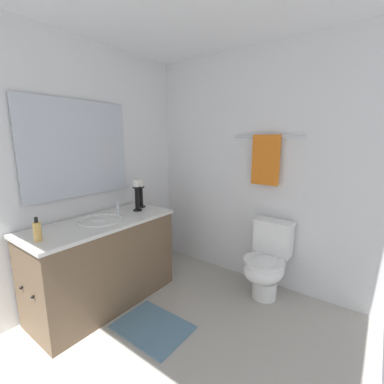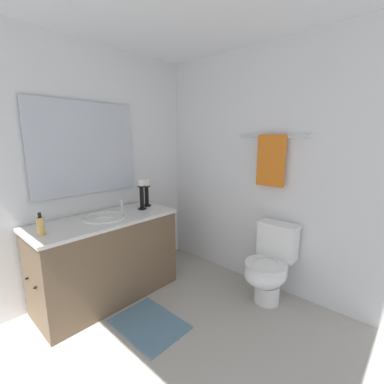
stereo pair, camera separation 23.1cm
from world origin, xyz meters
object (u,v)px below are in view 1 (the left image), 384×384
object	(u,v)px
sink_basin	(102,225)
towel_near_vanity	(266,160)
soap_bottle	(37,231)
towel_bar	(268,137)
toilet	(266,262)
bath_mat	(153,327)
vanity_cabinet	(104,262)
candle_holder_tall	(141,192)
mirror	(78,149)
candle_holder_short	(137,195)

from	to	relation	value
sink_basin	towel_near_vanity	bearing A→B (deg)	48.65
soap_bottle	towel_bar	distance (m)	2.15
sink_basin	toilet	world-z (taller)	sink_basin
sink_basin	bath_mat	bearing A→B (deg)	-0.09
vanity_cabinet	toilet	bearing A→B (deg)	39.70
candle_holder_tall	towel_bar	distance (m)	1.44
vanity_cabinet	sink_basin	distance (m)	0.37
vanity_cabinet	towel_bar	xyz separation A→B (m)	(1.05, 1.22, 1.16)
mirror	candle_holder_short	bearing A→B (deg)	56.74
mirror	candle_holder_short	xyz separation A→B (m)	(0.28, 0.43, -0.47)
candle_holder_short	towel_bar	xyz separation A→B (m)	(1.05, 0.79, 0.58)
candle_holder_short	soap_bottle	distance (m)	1.00
candle_holder_short	toilet	bearing A→B (deg)	25.22
candle_holder_tall	candle_holder_short	bearing A→B (deg)	-57.81
sink_basin	candle_holder_short	bearing A→B (deg)	89.52
sink_basin	mirror	xyz separation A→B (m)	(-0.28, -0.00, 0.68)
towel_near_vanity	bath_mat	distance (m)	1.84
mirror	candle_holder_tall	bearing A→B (deg)	69.52
vanity_cabinet	towel_near_vanity	size ratio (longest dim) A/B	2.71
candle_holder_tall	towel_near_vanity	bearing A→B (deg)	29.78
vanity_cabinet	bath_mat	world-z (taller)	vanity_cabinet
candle_holder_tall	towel_near_vanity	xyz separation A→B (m)	(1.13, 0.65, 0.36)
vanity_cabinet	toilet	distance (m)	1.56
sink_basin	soap_bottle	xyz separation A→B (m)	(0.05, -0.56, 0.11)
mirror	bath_mat	bearing A→B (deg)	-0.00
vanity_cabinet	towel_bar	world-z (taller)	towel_bar
towel_near_vanity	soap_bottle	bearing A→B (deg)	-119.78
vanity_cabinet	candle_holder_short	bearing A→B (deg)	89.52
toilet	towel_bar	size ratio (longest dim) A/B	1.06
candle_holder_tall	candle_holder_short	size ratio (longest dim) A/B	0.96
towel_bar	bath_mat	xyz separation A→B (m)	(-0.43, -1.22, -1.56)
mirror	towel_bar	xyz separation A→B (m)	(1.33, 1.22, 0.11)
sink_basin	toilet	bearing A→B (deg)	39.67
vanity_cabinet	soap_bottle	world-z (taller)	soap_bottle
towel_bar	towel_near_vanity	distance (m)	0.23
candle_holder_short	towel_bar	distance (m)	1.44
towel_bar	soap_bottle	bearing A→B (deg)	-119.53
soap_bottle	toilet	size ratio (longest dim) A/B	0.24
sink_basin	soap_bottle	bearing A→B (deg)	-85.13
mirror	soap_bottle	bearing A→B (deg)	-59.67
soap_bottle	toilet	bearing A→B (deg)	53.50
candle_holder_tall	soap_bottle	xyz separation A→B (m)	(0.12, -1.11, -0.09)
soap_bottle	bath_mat	distance (m)	1.19
candle_holder_short	towel_near_vanity	distance (m)	1.35
sink_basin	candle_holder_short	size ratio (longest dim) A/B	1.25
vanity_cabinet	towel_bar	bearing A→B (deg)	49.10
candle_holder_tall	soap_bottle	size ratio (longest dim) A/B	1.72
sink_basin	candle_holder_short	world-z (taller)	candle_holder_short
soap_bottle	mirror	bearing A→B (deg)	120.33
soap_bottle	bath_mat	bearing A→B (deg)	44.15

